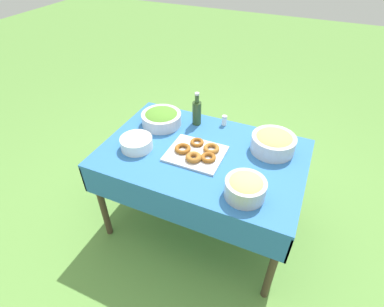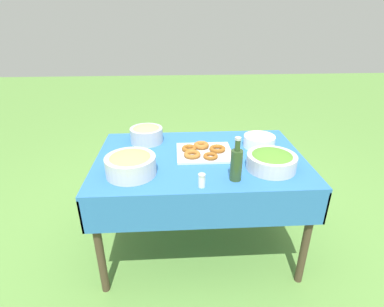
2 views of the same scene
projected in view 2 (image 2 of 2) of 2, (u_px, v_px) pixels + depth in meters
name	position (u px, v px, depth m)	size (l,w,h in m)	color
ground_plane	(199.00, 242.00, 2.37)	(14.00, 14.00, 0.00)	#609342
picnic_table	(200.00, 169.00, 2.09)	(1.41, 0.93, 0.76)	#2D6BB2
salad_bowl	(272.00, 160.00, 1.87)	(0.31, 0.31, 0.12)	silver
pasta_bowl	(146.00, 133.00, 2.25)	(0.24, 0.24, 0.13)	#B2B7BC
donut_platter	(203.00, 151.00, 2.08)	(0.38, 0.32, 0.05)	silver
plate_stack	(259.00, 141.00, 2.18)	(0.23, 0.23, 0.08)	white
olive_oil_bottle	(236.00, 164.00, 1.72)	(0.07, 0.07, 0.27)	#2D4723
bread_bowl	(131.00, 164.00, 1.80)	(0.31, 0.31, 0.14)	silver
salt_shaker	(202.00, 180.00, 1.68)	(0.04, 0.04, 0.08)	white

